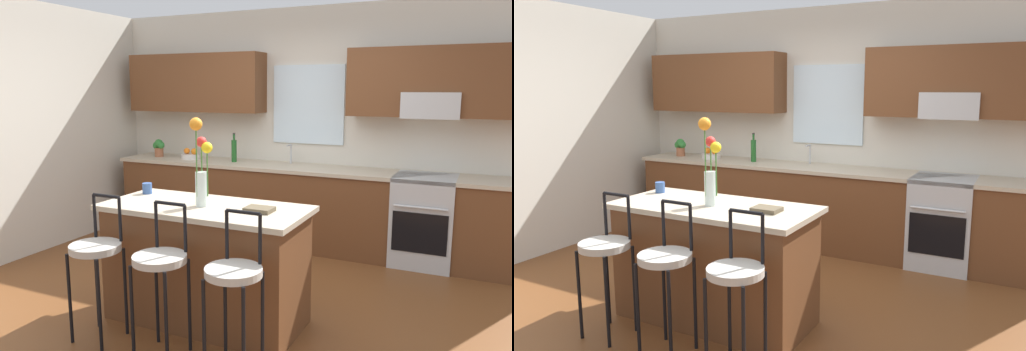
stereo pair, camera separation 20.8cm
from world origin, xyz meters
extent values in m
plane|color=brown|center=(0.00, 0.00, 0.00)|extent=(14.00, 14.00, 0.00)
cube|color=beige|center=(-2.56, 0.30, 1.35)|extent=(0.12, 4.60, 2.70)
cube|color=beige|center=(0.00, 2.06, 1.35)|extent=(5.60, 0.12, 2.70)
cube|color=brown|center=(-1.41, 1.83, 1.85)|extent=(1.77, 0.34, 0.70)
cube|color=brown|center=(1.41, 1.83, 1.85)|extent=(1.77, 0.34, 0.70)
cube|color=silver|center=(0.00, 1.99, 1.60)|extent=(0.86, 0.03, 0.90)
cube|color=#B7BABC|center=(1.38, 1.80, 1.62)|extent=(0.56, 0.36, 0.26)
cube|color=brown|center=(0.00, 1.70, 0.44)|extent=(4.50, 0.60, 0.88)
cube|color=#BCAD93|center=(0.00, 1.70, 0.90)|extent=(4.56, 0.64, 0.04)
cube|color=#B7BABC|center=(-0.16, 1.70, 0.85)|extent=(0.54, 0.38, 0.11)
cylinder|color=#B7BABC|center=(-0.16, 1.86, 1.03)|extent=(0.02, 0.02, 0.22)
cylinder|color=#B7BABC|center=(-0.16, 1.80, 1.14)|extent=(0.02, 0.12, 0.02)
cube|color=#B7BABC|center=(1.38, 1.68, 0.46)|extent=(0.60, 0.60, 0.92)
cube|color=black|center=(1.38, 1.38, 0.40)|extent=(0.52, 0.02, 0.40)
cylinder|color=#B7BABC|center=(1.38, 1.35, 0.66)|extent=(0.50, 0.02, 0.02)
cube|color=brown|center=(0.02, -0.38, 0.44)|extent=(1.49, 0.64, 0.88)
cube|color=#BCAD93|center=(0.02, -0.38, 0.90)|extent=(1.57, 0.72, 0.04)
cylinder|color=black|center=(-0.66, -1.10, 0.33)|extent=(0.02, 0.02, 0.66)
cylinder|color=black|center=(-0.39, -1.10, 0.33)|extent=(0.02, 0.02, 0.66)
cylinder|color=black|center=(-0.66, -0.83, 0.33)|extent=(0.02, 0.02, 0.66)
cylinder|color=black|center=(-0.39, -0.83, 0.33)|extent=(0.02, 0.02, 0.66)
cylinder|color=#B2ADA3|center=(-0.53, -0.96, 0.69)|extent=(0.36, 0.36, 0.05)
cylinder|color=black|center=(-0.64, -0.83, 0.87)|extent=(0.02, 0.02, 0.32)
cylinder|color=black|center=(-0.41, -0.83, 0.87)|extent=(0.02, 0.02, 0.32)
cylinder|color=black|center=(-0.53, -0.83, 1.03)|extent=(0.23, 0.02, 0.02)
cylinder|color=black|center=(-0.11, -1.10, 0.33)|extent=(0.02, 0.02, 0.66)
cylinder|color=black|center=(0.16, -1.10, 0.33)|extent=(0.02, 0.02, 0.66)
cylinder|color=black|center=(-0.11, -0.83, 0.33)|extent=(0.02, 0.02, 0.66)
cylinder|color=black|center=(0.16, -0.83, 0.33)|extent=(0.02, 0.02, 0.66)
cylinder|color=#B2ADA3|center=(0.02, -0.96, 0.69)|extent=(0.36, 0.36, 0.05)
cylinder|color=black|center=(-0.09, -0.83, 0.87)|extent=(0.02, 0.02, 0.32)
cylinder|color=black|center=(0.14, -0.83, 0.87)|extent=(0.02, 0.02, 0.32)
cylinder|color=black|center=(0.02, -0.83, 1.03)|extent=(0.23, 0.02, 0.02)
cylinder|color=black|center=(0.44, -1.10, 0.33)|extent=(0.02, 0.02, 0.66)
cylinder|color=black|center=(0.71, -1.10, 0.33)|extent=(0.02, 0.02, 0.66)
cylinder|color=black|center=(0.44, -0.83, 0.33)|extent=(0.02, 0.02, 0.66)
cylinder|color=black|center=(0.71, -0.83, 0.33)|extent=(0.02, 0.02, 0.66)
cylinder|color=#B2ADA3|center=(0.57, -0.96, 0.69)|extent=(0.36, 0.36, 0.05)
cylinder|color=black|center=(0.46, -0.83, 0.87)|extent=(0.02, 0.02, 0.32)
cylinder|color=black|center=(0.69, -0.83, 0.87)|extent=(0.02, 0.02, 0.32)
cylinder|color=black|center=(0.57, -0.83, 1.03)|extent=(0.23, 0.02, 0.02)
cylinder|color=silver|center=(0.01, -0.41, 1.05)|extent=(0.09, 0.09, 0.26)
cylinder|color=#3D722D|center=(0.06, -0.40, 1.18)|extent=(0.01, 0.01, 0.36)
sphere|color=yellow|center=(0.06, -0.40, 1.36)|extent=(0.08, 0.08, 0.08)
cylinder|color=#3D722D|center=(0.00, -0.38, 1.20)|extent=(0.01, 0.01, 0.40)
sphere|color=red|center=(0.00, -0.38, 1.40)|extent=(0.08, 0.08, 0.08)
cylinder|color=#3D722D|center=(0.00, -0.45, 1.27)|extent=(0.01, 0.01, 0.54)
sphere|color=orange|center=(0.00, -0.45, 1.54)|extent=(0.10, 0.10, 0.10)
cylinder|color=#33518C|center=(-0.63, -0.22, 0.97)|extent=(0.08, 0.08, 0.09)
cube|color=brown|center=(0.47, -0.38, 0.94)|extent=(0.20, 0.15, 0.03)
cylinder|color=silver|center=(-1.43, 1.70, 0.95)|extent=(0.24, 0.24, 0.06)
sphere|color=orange|center=(-1.38, 1.70, 1.01)|extent=(0.08, 0.08, 0.08)
sphere|color=orange|center=(-1.49, 1.70, 1.01)|extent=(0.08, 0.08, 0.08)
cylinder|color=#1E5923|center=(-0.82, 1.70, 1.05)|extent=(0.06, 0.06, 0.26)
cylinder|color=#1E5923|center=(-0.82, 1.70, 1.22)|extent=(0.03, 0.03, 0.07)
cylinder|color=black|center=(-0.82, 1.70, 1.26)|extent=(0.03, 0.03, 0.02)
cylinder|color=#9E5B3D|center=(-1.91, 1.70, 0.98)|extent=(0.11, 0.11, 0.11)
sphere|color=#2D7A33|center=(-1.91, 1.70, 1.09)|extent=(0.11, 0.11, 0.11)
sphere|color=#2D7A33|center=(-1.95, 1.71, 1.06)|extent=(0.10, 0.10, 0.10)
sphere|color=#2D7A33|center=(-1.87, 1.69, 1.07)|extent=(0.09, 0.09, 0.09)
camera|label=1|loc=(1.94, -3.53, 1.80)|focal=35.07mm
camera|label=2|loc=(2.12, -3.44, 1.80)|focal=35.07mm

